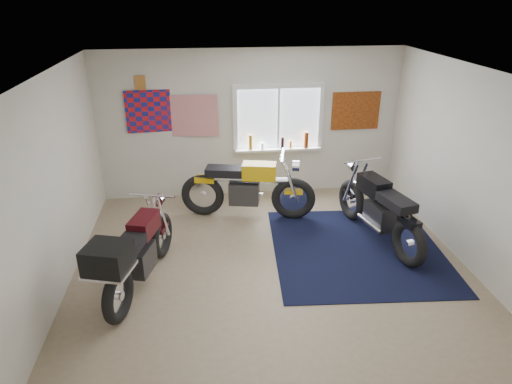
{
  "coord_description": "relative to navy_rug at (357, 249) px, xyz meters",
  "views": [
    {
      "loc": [
        -0.87,
        -5.55,
        3.61
      ],
      "look_at": [
        -0.16,
        0.4,
        0.94
      ],
      "focal_mm": 32.0,
      "sensor_mm": 36.0,
      "label": 1
    }
  ],
  "objects": [
    {
      "name": "ground",
      "position": [
        -1.36,
        -0.19,
        -0.01
      ],
      "size": [
        5.5,
        5.5,
        0.0
      ],
      "primitive_type": "plane",
      "color": "#9E896B",
      "rests_on": "ground"
    },
    {
      "name": "room_shell",
      "position": [
        -1.36,
        -0.19,
        1.63
      ],
      "size": [
        5.5,
        5.5,
        5.5
      ],
      "color": "white",
      "rests_on": "ground"
    },
    {
      "name": "navy_rug",
      "position": [
        0.0,
        0.0,
        0.0
      ],
      "size": [
        2.67,
        2.76,
        0.01
      ],
      "primitive_type": "cube",
      "rotation": [
        0.0,
        0.0,
        -0.07
      ],
      "color": "black",
      "rests_on": "ground"
    },
    {
      "name": "window_assembly",
      "position": [
        -0.86,
        2.28,
        1.36
      ],
      "size": [
        1.66,
        0.17,
        1.26
      ],
      "color": "white",
      "rests_on": "room_shell"
    },
    {
      "name": "oil_bottles",
      "position": [
        -0.75,
        2.21,
        1.02
      ],
      "size": [
        1.12,
        0.09,
        0.3
      ],
      "color": "#996516",
      "rests_on": "window_assembly"
    },
    {
      "name": "flag_display",
      "position": [
        -3.26,
        2.29,
        2.14
      ],
      "size": [
        1.6,
        0.1,
        1.17
      ],
      "color": "red",
      "rests_on": "room_shell"
    },
    {
      "name": "triumph_poster",
      "position": [
        0.59,
        2.29,
        1.54
      ],
      "size": [
        0.9,
        0.03,
        0.7
      ],
      "primitive_type": "cube",
      "color": "#A54C14",
      "rests_on": "room_shell"
    },
    {
      "name": "yellow_triumph",
      "position": [
        -1.54,
        1.3,
        0.5
      ],
      "size": [
        2.28,
        0.77,
        1.16
      ],
      "rotation": [
        0.0,
        0.0,
        -0.21
      ],
      "color": "black",
      "rests_on": "ground"
    },
    {
      "name": "black_chrome_bike",
      "position": [
        0.39,
        0.26,
        0.5
      ],
      "size": [
        0.8,
        2.21,
        1.15
      ],
      "rotation": [
        0.0,
        0.0,
        1.8
      ],
      "color": "black",
      "rests_on": "navy_rug"
    },
    {
      "name": "maroon_tourer",
      "position": [
        -3.16,
        -0.67,
        0.55
      ],
      "size": [
        0.97,
        2.1,
        1.08
      ],
      "rotation": [
        0.0,
        0.0,
        1.29
      ],
      "color": "black",
      "rests_on": "ground"
    }
  ]
}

